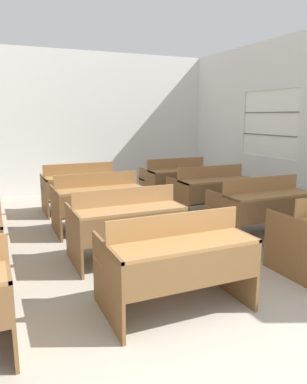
% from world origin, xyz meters
% --- Properties ---
extents(wall_back, '(6.71, 0.06, 3.06)m').
position_xyz_m(wall_back, '(0.00, 7.31, 1.53)').
color(wall_back, silver).
rests_on(wall_back, ground_plane).
extents(bench_front_center, '(1.25, 0.82, 0.87)m').
position_xyz_m(bench_front_center, '(-0.13, 1.75, 0.46)').
color(bench_front_center, brown).
rests_on(bench_front_center, ground_plane).
extents(bench_second_center, '(1.25, 0.82, 0.87)m').
position_xyz_m(bench_second_center, '(-0.15, 3.01, 0.46)').
color(bench_second_center, brown).
rests_on(bench_second_center, ground_plane).
extents(bench_second_right, '(1.25, 0.82, 0.87)m').
position_xyz_m(bench_second_right, '(1.84, 3.02, 0.46)').
color(bench_second_right, brown).
rests_on(bench_second_right, ground_plane).
extents(bench_third_center, '(1.25, 0.82, 0.87)m').
position_xyz_m(bench_third_center, '(-0.13, 4.28, 0.46)').
color(bench_third_center, brown).
rests_on(bench_third_center, ground_plane).
extents(bench_third_right, '(1.25, 0.82, 0.87)m').
position_xyz_m(bench_third_right, '(1.83, 4.28, 0.46)').
color(bench_third_right, brown).
rests_on(bench_third_right, ground_plane).
extents(bench_back_center, '(1.25, 0.82, 0.87)m').
position_xyz_m(bench_back_center, '(-0.12, 5.52, 0.46)').
color(bench_back_center, brown).
rests_on(bench_back_center, ground_plane).
extents(bench_back_right, '(1.25, 0.82, 0.87)m').
position_xyz_m(bench_back_right, '(1.82, 5.55, 0.46)').
color(bench_back_right, brown).
rests_on(bench_back_right, ground_plane).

